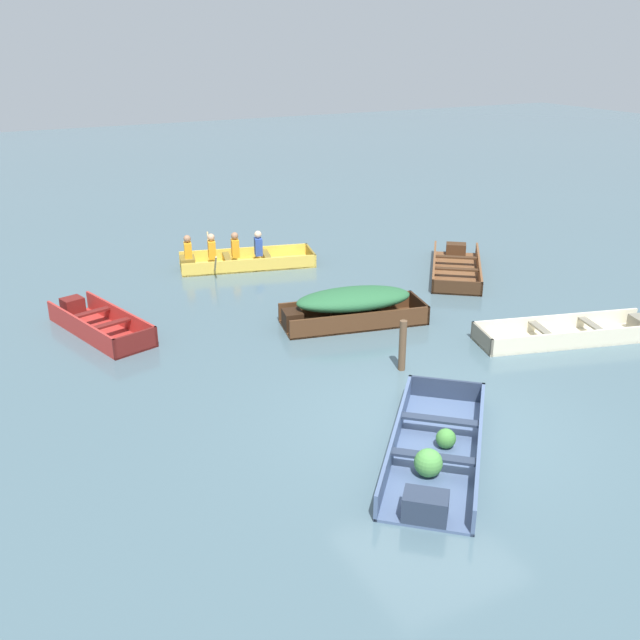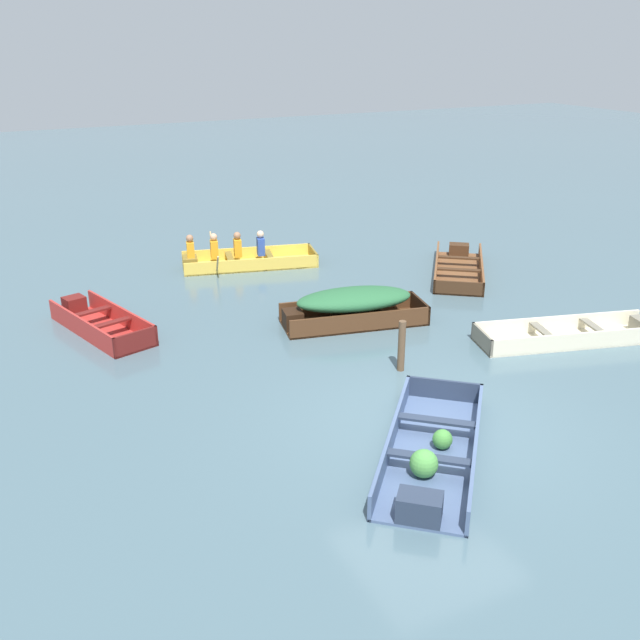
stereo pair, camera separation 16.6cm
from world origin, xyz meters
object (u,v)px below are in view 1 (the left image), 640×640
dinghy_slate_blue_foreground (435,453)px  skiff_cream_far_moored (573,333)px  skiff_dark_varnish_near_moored (352,304)px  skiff_red_mid_moored (98,324)px  mooring_post (403,346)px  skiff_wooden_brown_outer_moored (456,267)px  rowboat_yellow_with_crew (237,258)px

dinghy_slate_blue_foreground → skiff_cream_far_moored: bearing=24.9°
skiff_cream_far_moored → skiff_dark_varnish_near_moored: bearing=142.1°
skiff_red_mid_moored → mooring_post: mooring_post is taller
dinghy_slate_blue_foreground → skiff_dark_varnish_near_moored: 5.17m
dinghy_slate_blue_foreground → mooring_post: (1.21, 2.67, 0.33)m
skiff_dark_varnish_near_moored → skiff_wooden_brown_outer_moored: (4.03, 1.82, -0.33)m
skiff_dark_varnish_near_moored → skiff_cream_far_moored: size_ratio=0.83×
skiff_dark_varnish_near_moored → skiff_wooden_brown_outer_moored: bearing=24.3°
skiff_cream_far_moored → skiff_wooden_brown_outer_moored: (0.61, 4.48, -0.01)m
skiff_wooden_brown_outer_moored → skiff_dark_varnish_near_moored: bearing=-155.7°
skiff_dark_varnish_near_moored → skiff_cream_far_moored: bearing=-37.9°
skiff_red_mid_moored → skiff_wooden_brown_outer_moored: size_ratio=0.86×
dinghy_slate_blue_foreground → skiff_red_mid_moored: dinghy_slate_blue_foreground is taller
skiff_dark_varnish_near_moored → mooring_post: 2.30m
skiff_wooden_brown_outer_moored → mooring_post: size_ratio=3.60×
skiff_wooden_brown_outer_moored → rowboat_yellow_with_crew: 5.51m
dinghy_slate_blue_foreground → skiff_wooden_brown_outer_moored: size_ratio=0.99×
dinghy_slate_blue_foreground → skiff_red_mid_moored: size_ratio=1.15×
skiff_wooden_brown_outer_moored → mooring_post: bearing=-136.5°
skiff_wooden_brown_outer_moored → skiff_red_mid_moored: bearing=178.9°
mooring_post → skiff_dark_varnish_near_moored: bearing=82.8°
skiff_cream_far_moored → mooring_post: 3.74m
skiff_red_mid_moored → skiff_wooden_brown_outer_moored: skiff_red_mid_moored is taller
skiff_dark_varnish_near_moored → rowboat_yellow_with_crew: size_ratio=0.87×
skiff_red_mid_moored → skiff_cream_far_moored: (8.11, -4.65, -0.03)m
skiff_dark_varnish_near_moored → skiff_red_mid_moored: bearing=157.0°
skiff_dark_varnish_near_moored → mooring_post: mooring_post is taller
skiff_cream_far_moored → rowboat_yellow_with_crew: rowboat_yellow_with_crew is taller
skiff_cream_far_moored → skiff_wooden_brown_outer_moored: bearing=82.2°
dinghy_slate_blue_foreground → skiff_dark_varnish_near_moored: bearing=73.1°
skiff_wooden_brown_outer_moored → mooring_post: (-4.32, -4.09, 0.36)m
rowboat_yellow_with_crew → mooring_post: bearing=-86.6°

